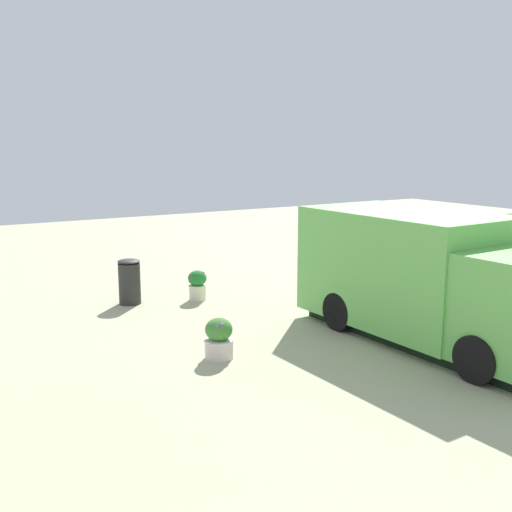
# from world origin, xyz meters

# --- Properties ---
(ground_plane) EXTENTS (40.00, 40.00, 0.00)m
(ground_plane) POSITION_xyz_m (0.00, 0.00, 0.00)
(ground_plane) COLOR #B0AF8B
(food_truck) EXTENTS (2.88, 5.34, 2.28)m
(food_truck) POSITION_xyz_m (0.65, 0.53, 1.10)
(food_truck) COLOR #6ABD55
(food_truck) RESTS_ON ground_plane
(person_customer) EXTENTS (0.75, 0.71, 0.91)m
(person_customer) POSITION_xyz_m (-1.97, -2.93, 0.35)
(person_customer) COLOR navy
(person_customer) RESTS_ON ground_plane
(planter_flowering_near) EXTENTS (0.50, 0.50, 0.69)m
(planter_flowering_near) POSITION_xyz_m (4.36, -0.60, 0.34)
(planter_flowering_near) COLOR beige
(planter_flowering_near) RESTS_ON ground_plane
(planter_flowering_far) EXTENTS (0.42, 0.42, 0.69)m
(planter_flowering_far) POSITION_xyz_m (3.01, -4.19, 0.36)
(planter_flowering_far) COLOR beige
(planter_flowering_far) RESTS_ON ground_plane
(trash_bin) EXTENTS (0.49, 0.49, 1.01)m
(trash_bin) POSITION_xyz_m (4.43, -4.70, 0.51)
(trash_bin) COLOR #2A2A29
(trash_bin) RESTS_ON ground_plane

